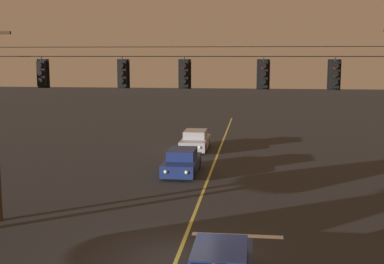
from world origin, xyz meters
The scene contains 11 objects.
ground_plane centered at (0.00, 0.00, 0.00)m, with size 180.00×180.00×0.00m, color #28282B.
lane_centre_stripe centered at (0.00, 9.25, 0.00)m, with size 0.14×60.00×0.01m, color #D1C64C.
stop_bar_paint centered at (1.90, 2.65, 0.00)m, with size 3.40×0.36×0.01m, color silver.
signal_span_assembly centered at (0.00, 3.25, 4.16)m, with size 17.41×0.32×8.02m.
traffic_light_leftmost centered at (-5.71, 3.23, 5.96)m, with size 0.48×0.41×1.22m.
traffic_light_left_inner centered at (-2.52, 3.23, 5.96)m, with size 0.48×0.41×1.22m.
traffic_light_centre centered at (-0.17, 3.23, 5.96)m, with size 0.48×0.41×1.22m.
traffic_light_right_inner centered at (2.75, 3.23, 5.96)m, with size 0.48×0.41×1.22m.
traffic_light_rightmost centered at (5.30, 3.23, 5.96)m, with size 0.48×0.41×1.22m.
car_oncoming_lead centered at (-1.60, 12.56, 0.65)m, with size 1.80×4.42×1.39m.
car_oncoming_trailing centered at (-1.72, 20.05, 0.65)m, with size 1.80×4.42×1.39m.
Camera 1 is at (2.48, -15.82, 6.65)m, focal length 48.15 mm.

